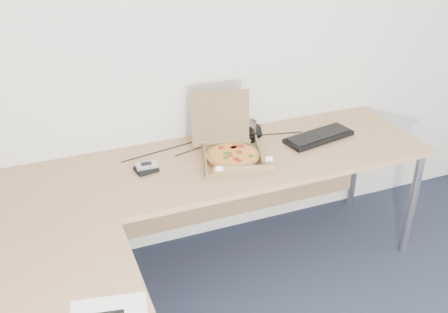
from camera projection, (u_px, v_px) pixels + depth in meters
name	position (u px, v px, depth m)	size (l,w,h in m)	color
desk	(173.00, 223.00, 2.43)	(2.50, 2.20, 0.73)	tan
pizza_box	(231.00, 152.00, 2.89)	(0.32, 0.38, 0.33)	olive
drinking_glass	(250.00, 131.00, 3.07)	(0.07, 0.07, 0.13)	silver
keyboard	(319.00, 137.00, 3.11)	(0.43, 0.15, 0.03)	black
mouse	(254.00, 133.00, 3.14)	(0.11, 0.07, 0.04)	black
wallet	(146.00, 169.00, 2.78)	(0.11, 0.09, 0.02)	black
phone	(146.00, 166.00, 2.78)	(0.11, 0.06, 0.02)	#B2B5BA
dome_speaker	(254.00, 129.00, 3.14)	(0.10, 0.10, 0.08)	black
cable_bundle	(210.00, 144.00, 3.06)	(0.53, 0.04, 0.01)	black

